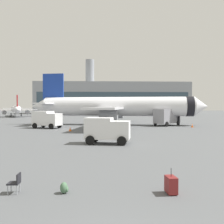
# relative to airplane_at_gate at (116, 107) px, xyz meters

# --- Properties ---
(airplane_at_gate) EXTENTS (35.65, 32.34, 10.50)m
(airplane_at_gate) POSITION_rel_airplane_at_gate_xyz_m (0.00, 0.00, 0.00)
(airplane_at_gate) COLOR white
(airplane_at_gate) RESTS_ON ground
(airplane_taxiing) EXTENTS (22.32, 24.37, 7.42)m
(airplane_taxiing) POSITION_rel_airplane_at_gate_xyz_m (-34.02, 41.76, -1.07)
(airplane_taxiing) COLOR white
(airplane_taxiing) RESTS_ON ground
(service_truck) EXTENTS (5.28, 4.10, 2.90)m
(service_truck) POSITION_rel_airplane_at_gate_xyz_m (-12.38, -7.09, -2.05)
(service_truck) COLOR white
(service_truck) RESTS_ON ground
(fuel_truck) EXTENTS (6.00, 5.88, 3.20)m
(fuel_truck) POSITION_rel_airplane_at_gate_xyz_m (9.55, -2.61, -1.88)
(fuel_truck) COLOR gray
(fuel_truck) RESTS_ON ground
(cargo_van) EXTENTS (4.72, 3.09, 2.60)m
(cargo_van) POSITION_rel_airplane_at_gate_xyz_m (-2.58, -24.90, -2.21)
(cargo_van) COLOR white
(cargo_van) RESTS_ON ground
(safety_cone_near) EXTENTS (0.44, 0.44, 0.64)m
(safety_cone_near) POSITION_rel_airplane_at_gate_xyz_m (-7.79, -12.24, -3.34)
(safety_cone_near) COLOR #F2590C
(safety_cone_near) RESTS_ON ground
(safety_cone_mid) EXTENTS (0.44, 0.44, 0.62)m
(safety_cone_mid) POSITION_rel_airplane_at_gate_xyz_m (13.06, -6.55, -3.35)
(safety_cone_mid) COLOR #F2590C
(safety_cone_mid) RESTS_ON ground
(rolling_suitcase) EXTENTS (0.44, 0.67, 1.10)m
(rolling_suitcase) POSITION_rel_airplane_at_gate_xyz_m (-0.21, -39.10, -3.27)
(rolling_suitcase) COLOR maroon
(rolling_suitcase) RESTS_ON ground
(traveller_backpack) EXTENTS (0.36, 0.40, 0.48)m
(traveller_backpack) POSITION_rel_airplane_at_gate_xyz_m (-4.79, -38.83, -3.42)
(traveller_backpack) COLOR #476B4C
(traveller_backpack) RESTS_ON ground
(gate_chair) EXTENTS (0.49, 0.49, 0.86)m
(gate_chair) POSITION_rel_airplane_at_gate_xyz_m (-6.88, -38.73, -3.16)
(gate_chair) COLOR black
(gate_chair) RESTS_ON ground
(terminal_building) EXTENTS (77.01, 19.15, 27.70)m
(terminal_building) POSITION_rel_airplane_at_gate_xyz_m (2.91, 78.54, 4.33)
(terminal_building) COLOR gray
(terminal_building) RESTS_ON ground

